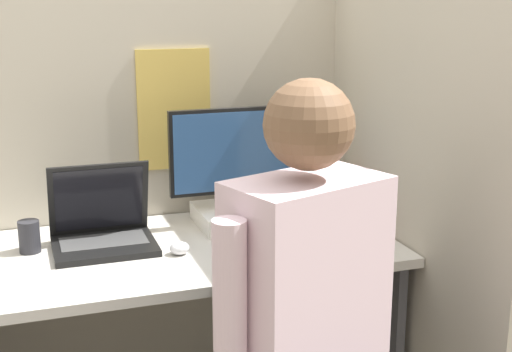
{
  "coord_description": "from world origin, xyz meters",
  "views": [
    {
      "loc": [
        -0.41,
        -1.72,
        1.46
      ],
      "look_at": [
        0.23,
        0.17,
        0.95
      ],
      "focal_mm": 50.0,
      "sensor_mm": 36.0,
      "label": 1
    }
  ],
  "objects_px": {
    "coffee_mug": "(338,204)",
    "pen_cup": "(29,237)",
    "monitor": "(245,154)",
    "person": "(307,334)",
    "laptop": "(103,231)",
    "stapler": "(351,223)",
    "paper_box": "(245,215)",
    "carrot_toy": "(292,247)"
  },
  "relations": [
    {
      "from": "coffee_mug",
      "to": "person",
      "type": "bearing_deg",
      "value": -119.06
    },
    {
      "from": "paper_box",
      "to": "coffee_mug",
      "type": "bearing_deg",
      "value": -6.48
    },
    {
      "from": "monitor",
      "to": "person",
      "type": "xyz_separation_m",
      "value": [
        -0.16,
        -0.92,
        -0.19
      ]
    },
    {
      "from": "paper_box",
      "to": "coffee_mug",
      "type": "relative_size",
      "value": 3.47
    },
    {
      "from": "stapler",
      "to": "person",
      "type": "xyz_separation_m",
      "value": [
        -0.46,
        -0.73,
        0.02
      ]
    },
    {
      "from": "laptop",
      "to": "pen_cup",
      "type": "height_order",
      "value": "laptop"
    },
    {
      "from": "coffee_mug",
      "to": "monitor",
      "type": "bearing_deg",
      "value": 173.04
    },
    {
      "from": "paper_box",
      "to": "pen_cup",
      "type": "xyz_separation_m",
      "value": [
        -0.7,
        -0.06,
        0.02
      ]
    },
    {
      "from": "monitor",
      "to": "person",
      "type": "distance_m",
      "value": 0.96
    },
    {
      "from": "paper_box",
      "to": "monitor",
      "type": "xyz_separation_m",
      "value": [
        0.0,
        0.0,
        0.21
      ]
    },
    {
      "from": "laptop",
      "to": "coffee_mug",
      "type": "relative_size",
      "value": 3.28
    },
    {
      "from": "stapler",
      "to": "pen_cup",
      "type": "xyz_separation_m",
      "value": [
        -1.01,
        0.13,
        0.02
      ]
    },
    {
      "from": "monitor",
      "to": "pen_cup",
      "type": "height_order",
      "value": "monitor"
    },
    {
      "from": "laptop",
      "to": "pen_cup",
      "type": "distance_m",
      "value": 0.22
    },
    {
      "from": "paper_box",
      "to": "stapler",
      "type": "distance_m",
      "value": 0.36
    },
    {
      "from": "paper_box",
      "to": "stapler",
      "type": "height_order",
      "value": "paper_box"
    },
    {
      "from": "stapler",
      "to": "person",
      "type": "bearing_deg",
      "value": -122.45
    },
    {
      "from": "person",
      "to": "coffee_mug",
      "type": "xyz_separation_m",
      "value": [
        0.49,
        0.88,
        -0.0
      ]
    },
    {
      "from": "carrot_toy",
      "to": "coffee_mug",
      "type": "bearing_deg",
      "value": 44.89
    },
    {
      "from": "laptop",
      "to": "person",
      "type": "distance_m",
      "value": 0.9
    },
    {
      "from": "coffee_mug",
      "to": "pen_cup",
      "type": "height_order",
      "value": "pen_cup"
    },
    {
      "from": "person",
      "to": "pen_cup",
      "type": "bearing_deg",
      "value": 122.29
    },
    {
      "from": "monitor",
      "to": "paper_box",
      "type": "bearing_deg",
      "value": -90.0
    },
    {
      "from": "person",
      "to": "carrot_toy",
      "type": "bearing_deg",
      "value": 71.25
    },
    {
      "from": "coffee_mug",
      "to": "laptop",
      "type": "bearing_deg",
      "value": -177.15
    },
    {
      "from": "stapler",
      "to": "coffee_mug",
      "type": "bearing_deg",
      "value": 80.4
    },
    {
      "from": "stapler",
      "to": "paper_box",
      "type": "bearing_deg",
      "value": 148.26
    },
    {
      "from": "laptop",
      "to": "monitor",
      "type": "bearing_deg",
      "value": 9.45
    },
    {
      "from": "monitor",
      "to": "coffee_mug",
      "type": "xyz_separation_m",
      "value": [
        0.33,
        -0.04,
        -0.19
      ]
    },
    {
      "from": "paper_box",
      "to": "carrot_toy",
      "type": "distance_m",
      "value": 0.33
    },
    {
      "from": "monitor",
      "to": "laptop",
      "type": "xyz_separation_m",
      "value": [
        -0.49,
        -0.08,
        -0.19
      ]
    },
    {
      "from": "coffee_mug",
      "to": "paper_box",
      "type": "bearing_deg",
      "value": 173.52
    },
    {
      "from": "coffee_mug",
      "to": "stapler",
      "type": "bearing_deg",
      "value": -99.6
    },
    {
      "from": "pen_cup",
      "to": "person",
      "type": "bearing_deg",
      "value": -57.71
    },
    {
      "from": "coffee_mug",
      "to": "pen_cup",
      "type": "bearing_deg",
      "value": -178.89
    },
    {
      "from": "laptop",
      "to": "person",
      "type": "bearing_deg",
      "value": -68.68
    },
    {
      "from": "laptop",
      "to": "pen_cup",
      "type": "bearing_deg",
      "value": 174.51
    },
    {
      "from": "monitor",
      "to": "coffee_mug",
      "type": "height_order",
      "value": "monitor"
    },
    {
      "from": "monitor",
      "to": "pen_cup",
      "type": "bearing_deg",
      "value": -175.1
    },
    {
      "from": "person",
      "to": "pen_cup",
      "type": "xyz_separation_m",
      "value": [
        -0.54,
        0.86,
        -0.0
      ]
    },
    {
      "from": "laptop",
      "to": "stapler",
      "type": "bearing_deg",
      "value": -7.94
    },
    {
      "from": "laptop",
      "to": "paper_box",
      "type": "bearing_deg",
      "value": 9.13
    }
  ]
}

